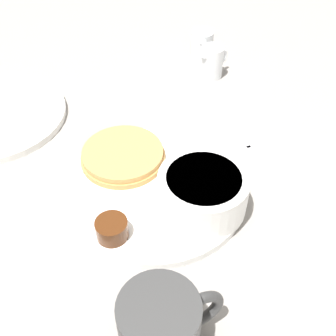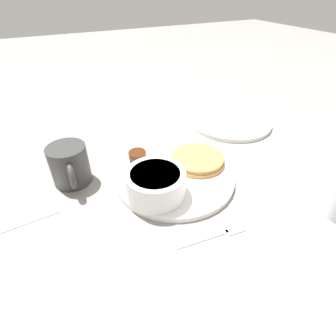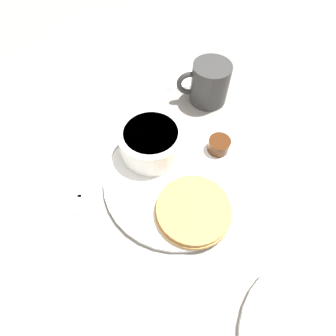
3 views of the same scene
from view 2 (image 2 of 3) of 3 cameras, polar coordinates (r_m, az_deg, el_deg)
ground_plane at (r=0.59m, az=1.43°, el=-2.39°), size 4.00×4.00×0.00m
plate at (r=0.59m, az=1.43°, el=-1.94°), size 0.27×0.27×0.01m
pancake_stack at (r=0.62m, az=6.41°, el=1.82°), size 0.13×0.13×0.02m
bowl at (r=0.52m, az=-2.74°, el=-3.30°), size 0.12×0.12×0.05m
syrup_cup at (r=0.63m, az=-6.63°, el=2.45°), size 0.04×0.04×0.03m
butter_ramekin at (r=0.52m, az=-5.67°, el=-5.30°), size 0.04×0.04×0.04m
coffee_mug at (r=0.60m, az=-20.59°, el=0.56°), size 0.08×0.11×0.09m
fork at (r=0.49m, az=11.05°, el=-13.83°), size 0.13×0.03×0.00m
napkin at (r=0.59m, az=-28.41°, el=-7.75°), size 0.12×0.09×0.00m
far_plate at (r=0.85m, az=13.31°, el=9.88°), size 0.25×0.25×0.01m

